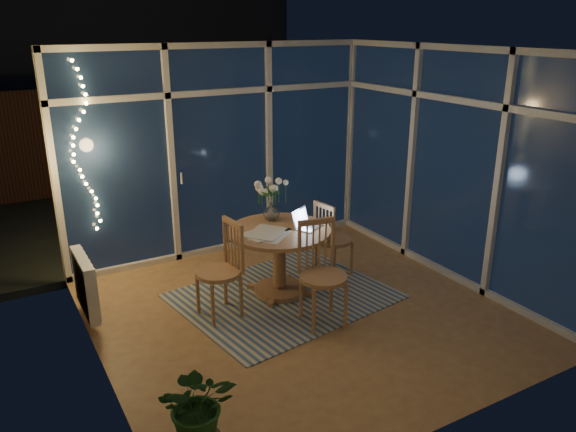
{
  "coord_description": "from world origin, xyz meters",
  "views": [
    {
      "loc": [
        -2.67,
        -4.38,
        2.84
      ],
      "look_at": [
        -0.03,
        0.25,
        0.97
      ],
      "focal_mm": 35.0,
      "sensor_mm": 36.0,
      "label": 1
    }
  ],
  "objects_px": {
    "flower_vase": "(271,211)",
    "laptop": "(309,218)",
    "potted_plant": "(199,411)",
    "dining_table": "(279,262)",
    "chair_front": "(324,275)",
    "chair_left": "(218,270)",
    "chair_right": "(334,238)"
  },
  "relations": [
    {
      "from": "chair_front",
      "to": "potted_plant",
      "type": "relative_size",
      "value": 1.38
    },
    {
      "from": "dining_table",
      "to": "chair_left",
      "type": "xyz_separation_m",
      "value": [
        -0.77,
        -0.14,
        0.13
      ]
    },
    {
      "from": "dining_table",
      "to": "flower_vase",
      "type": "distance_m",
      "value": 0.57
    },
    {
      "from": "dining_table",
      "to": "flower_vase",
      "type": "xyz_separation_m",
      "value": [
        0.07,
        0.3,
        0.48
      ]
    },
    {
      "from": "dining_table",
      "to": "laptop",
      "type": "distance_m",
      "value": 0.58
    },
    {
      "from": "chair_front",
      "to": "flower_vase",
      "type": "xyz_separation_m",
      "value": [
        0.01,
        1.08,
        0.33
      ]
    },
    {
      "from": "chair_right",
      "to": "potted_plant",
      "type": "distance_m",
      "value": 3.13
    },
    {
      "from": "laptop",
      "to": "chair_front",
      "type": "bearing_deg",
      "value": -139.64
    },
    {
      "from": "laptop",
      "to": "chair_left",
      "type": "bearing_deg",
      "value": 151.6
    },
    {
      "from": "chair_left",
      "to": "chair_front",
      "type": "xyz_separation_m",
      "value": [
        0.82,
        -0.64,
        0.02
      ]
    },
    {
      "from": "potted_plant",
      "to": "dining_table",
      "type": "bearing_deg",
      "value": 48.82
    },
    {
      "from": "chair_front",
      "to": "chair_right",
      "type": "bearing_deg",
      "value": 59.82
    },
    {
      "from": "dining_table",
      "to": "chair_front",
      "type": "distance_m",
      "value": 0.8
    },
    {
      "from": "chair_front",
      "to": "potted_plant",
      "type": "bearing_deg",
      "value": -137.63
    },
    {
      "from": "chair_left",
      "to": "chair_front",
      "type": "bearing_deg",
      "value": 46.39
    },
    {
      "from": "chair_front",
      "to": "laptop",
      "type": "height_order",
      "value": "chair_front"
    },
    {
      "from": "chair_left",
      "to": "flower_vase",
      "type": "distance_m",
      "value": 1.01
    },
    {
      "from": "chair_right",
      "to": "laptop",
      "type": "relative_size",
      "value": 3.21
    },
    {
      "from": "chair_right",
      "to": "potted_plant",
      "type": "bearing_deg",
      "value": 120.88
    },
    {
      "from": "chair_left",
      "to": "chair_right",
      "type": "bearing_deg",
      "value": 92.76
    },
    {
      "from": "dining_table",
      "to": "chair_left",
      "type": "height_order",
      "value": "chair_left"
    },
    {
      "from": "chair_right",
      "to": "flower_vase",
      "type": "relative_size",
      "value": 4.43
    },
    {
      "from": "dining_table",
      "to": "chair_front",
      "type": "xyz_separation_m",
      "value": [
        0.06,
        -0.78,
        0.15
      ]
    },
    {
      "from": "chair_left",
      "to": "chair_right",
      "type": "relative_size",
      "value": 1.08
    },
    {
      "from": "dining_table",
      "to": "chair_right",
      "type": "bearing_deg",
      "value": 6.66
    },
    {
      "from": "chair_right",
      "to": "laptop",
      "type": "xyz_separation_m",
      "value": [
        -0.48,
        -0.2,
        0.39
      ]
    },
    {
      "from": "flower_vase",
      "to": "potted_plant",
      "type": "bearing_deg",
      "value": -128.16
    },
    {
      "from": "chair_left",
      "to": "potted_plant",
      "type": "bearing_deg",
      "value": -32.59
    },
    {
      "from": "flower_vase",
      "to": "laptop",
      "type": "bearing_deg",
      "value": -61.62
    },
    {
      "from": "potted_plant",
      "to": "laptop",
      "type": "bearing_deg",
      "value": 42.33
    },
    {
      "from": "laptop",
      "to": "flower_vase",
      "type": "relative_size",
      "value": 1.38
    },
    {
      "from": "chair_front",
      "to": "chair_left",
      "type": "bearing_deg",
      "value": 151.52
    }
  ]
}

